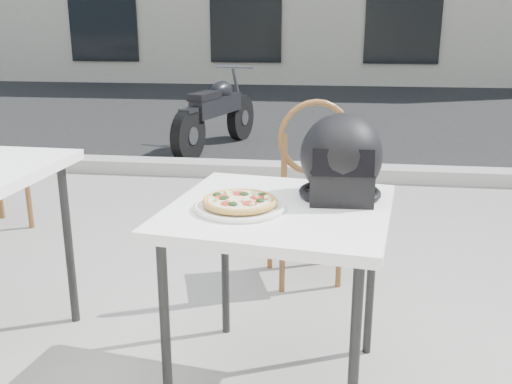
# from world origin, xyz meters

# --- Properties ---
(ground) EXTENTS (80.00, 80.00, 0.00)m
(ground) POSITION_xyz_m (0.00, 0.00, 0.00)
(ground) COLOR gray
(ground) RESTS_ON ground
(street_asphalt) EXTENTS (30.00, 8.00, 0.00)m
(street_asphalt) POSITION_xyz_m (0.00, 7.00, 0.00)
(street_asphalt) COLOR black
(street_asphalt) RESTS_ON ground
(curb) EXTENTS (30.00, 0.25, 0.12)m
(curb) POSITION_xyz_m (0.00, 3.00, 0.06)
(curb) COLOR #A09D96
(curb) RESTS_ON ground
(cafe_table_main) EXTENTS (0.86, 0.86, 0.73)m
(cafe_table_main) POSITION_xyz_m (0.10, -0.11, 0.66)
(cafe_table_main) COLOR white
(cafe_table_main) RESTS_ON ground
(plate) EXTENTS (0.38, 0.38, 0.02)m
(plate) POSITION_xyz_m (-0.04, -0.17, 0.74)
(plate) COLOR white
(plate) RESTS_ON cafe_table_main
(pizza) EXTENTS (0.31, 0.31, 0.03)m
(pizza) POSITION_xyz_m (-0.04, -0.17, 0.76)
(pizza) COLOR gold
(pizza) RESTS_ON plate
(helmet) EXTENTS (0.32, 0.33, 0.31)m
(helmet) POSITION_xyz_m (0.31, 0.02, 0.86)
(helmet) COLOR black
(helmet) RESTS_ON cafe_table_main
(cafe_chair_main) EXTENTS (0.48, 0.48, 1.00)m
(cafe_chair_main) POSITION_xyz_m (0.16, 0.81, 0.56)
(cafe_chair_main) COLOR brown
(cafe_chair_main) RESTS_ON ground
(motorcycle) EXTENTS (0.64, 1.74, 0.89)m
(motorcycle) POSITION_xyz_m (-0.98, 4.07, 0.39)
(motorcycle) COLOR black
(motorcycle) RESTS_ON street_asphalt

